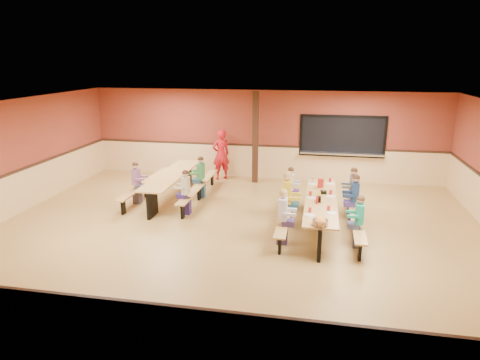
# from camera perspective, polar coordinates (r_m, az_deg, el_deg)

# --- Properties ---
(ground) EXTENTS (12.00, 12.00, 0.00)m
(ground) POSITION_cam_1_polar(r_m,az_deg,el_deg) (10.29, -0.68, -7.05)
(ground) COLOR olive
(ground) RESTS_ON ground
(room_envelope) EXTENTS (12.04, 10.04, 3.02)m
(room_envelope) POSITION_cam_1_polar(r_m,az_deg,el_deg) (10.04, -0.69, -3.43)
(room_envelope) COLOR brown
(room_envelope) RESTS_ON ground
(kitchen_pass_through) EXTENTS (2.78, 0.28, 1.38)m
(kitchen_pass_through) POSITION_cam_1_polar(r_m,az_deg,el_deg) (14.48, 13.47, 5.47)
(kitchen_pass_through) COLOR black
(kitchen_pass_through) RESTS_ON ground
(structural_post) EXTENTS (0.18, 0.18, 3.00)m
(structural_post) POSITION_cam_1_polar(r_m,az_deg,el_deg) (14.07, 2.06, 5.64)
(structural_post) COLOR black
(structural_post) RESTS_ON ground
(cafeteria_table_main) EXTENTS (1.91, 3.70, 0.74)m
(cafeteria_table_main) POSITION_cam_1_polar(r_m,az_deg,el_deg) (10.53, 10.69, -3.73)
(cafeteria_table_main) COLOR tan
(cafeteria_table_main) RESTS_ON ground
(cafeteria_table_second) EXTENTS (1.91, 3.70, 0.74)m
(cafeteria_table_second) POSITION_cam_1_polar(r_m,az_deg,el_deg) (12.77, -9.08, -0.12)
(cafeteria_table_second) COLOR tan
(cafeteria_table_second) RESTS_ON ground
(seated_child_white_left) EXTENTS (0.39, 0.32, 1.26)m
(seated_child_white_left) POSITION_cam_1_polar(r_m,az_deg,el_deg) (9.55, 5.71, -4.94)
(seated_child_white_left) COLOR silver
(seated_child_white_left) RESTS_ON ground
(seated_adult_yellow) EXTENTS (0.44, 0.36, 1.36)m
(seated_adult_yellow) POSITION_cam_1_polar(r_m,az_deg,el_deg) (10.59, 6.27, -2.53)
(seated_adult_yellow) COLOR gold
(seated_adult_yellow) RESTS_ON ground
(seated_child_grey_left) EXTENTS (0.35, 0.29, 1.17)m
(seated_child_grey_left) POSITION_cam_1_polar(r_m,az_deg,el_deg) (11.75, 6.73, -1.16)
(seated_child_grey_left) COLOR silver
(seated_child_grey_left) RESTS_ON ground
(seated_child_teal_right) EXTENTS (0.35, 0.29, 1.18)m
(seated_child_teal_right) POSITION_cam_1_polar(r_m,az_deg,el_deg) (9.69, 15.57, -5.43)
(seated_child_teal_right) COLOR #199375
(seated_child_teal_right) RESTS_ON ground
(seated_child_navy_right) EXTENTS (0.39, 0.32, 1.25)m
(seated_child_navy_right) POSITION_cam_1_polar(r_m,az_deg,el_deg) (11.05, 15.02, -2.51)
(seated_child_navy_right) COLOR navy
(seated_child_navy_right) RESTS_ON ground
(seated_child_char_right) EXTENTS (0.38, 0.31, 1.24)m
(seated_child_char_right) POSITION_cam_1_polar(r_m,az_deg,el_deg) (11.76, 14.78, -1.40)
(seated_child_char_right) COLOR #50535A
(seated_child_char_right) RESTS_ON ground
(seated_child_purple_sec) EXTENTS (0.36, 0.30, 1.19)m
(seated_child_purple_sec) POSITION_cam_1_polar(r_m,az_deg,el_deg) (12.49, -13.63, -0.41)
(seated_child_purple_sec) COLOR #81517B
(seated_child_purple_sec) RESTS_ON ground
(seated_child_green_sec) EXTENTS (0.38, 0.31, 1.23)m
(seated_child_green_sec) POSITION_cam_1_polar(r_m,az_deg,el_deg) (12.72, -5.23, 0.36)
(seated_child_green_sec) COLOR #337E47
(seated_child_green_sec) RESTS_ON ground
(seated_child_tan_sec) EXTENTS (0.36, 0.30, 1.19)m
(seated_child_tan_sec) POSITION_cam_1_polar(r_m,az_deg,el_deg) (11.39, -7.22, -1.67)
(seated_child_tan_sec) COLOR #BAB093
(seated_child_tan_sec) RESTS_ON ground
(standing_woman) EXTENTS (0.75, 0.70, 1.71)m
(standing_woman) POSITION_cam_1_polar(r_m,az_deg,el_deg) (14.56, -2.56, 3.41)
(standing_woman) COLOR red
(standing_woman) RESTS_ON ground
(punch_pitcher) EXTENTS (0.16, 0.16, 0.22)m
(punch_pitcher) POSITION_cam_1_polar(r_m,az_deg,el_deg) (11.44, 10.69, -0.41)
(punch_pitcher) COLOR #AD1D17
(punch_pitcher) RESTS_ON cafeteria_table_main
(chip_bowl) EXTENTS (0.32, 0.32, 0.15)m
(chip_bowl) POSITION_cam_1_polar(r_m,az_deg,el_deg) (8.88, 10.65, -5.52)
(chip_bowl) COLOR orange
(chip_bowl) RESTS_ON cafeteria_table_main
(napkin_dispenser) EXTENTS (0.10, 0.14, 0.13)m
(napkin_dispenser) POSITION_cam_1_polar(r_m,az_deg,el_deg) (10.28, 10.47, -2.55)
(napkin_dispenser) COLOR black
(napkin_dispenser) RESTS_ON cafeteria_table_main
(condiment_mustard) EXTENTS (0.06, 0.06, 0.17)m
(condiment_mustard) POSITION_cam_1_polar(r_m,az_deg,el_deg) (10.53, 10.55, -2.00)
(condiment_mustard) COLOR yellow
(condiment_mustard) RESTS_ON cafeteria_table_main
(condiment_ketchup) EXTENTS (0.06, 0.06, 0.17)m
(condiment_ketchup) POSITION_cam_1_polar(r_m,az_deg,el_deg) (10.16, 10.23, -2.66)
(condiment_ketchup) COLOR #B2140F
(condiment_ketchup) RESTS_ON cafeteria_table_main
(table_paddle) EXTENTS (0.16, 0.16, 0.56)m
(table_paddle) POSITION_cam_1_polar(r_m,az_deg,el_deg) (10.93, 11.09, -1.08)
(table_paddle) COLOR black
(table_paddle) RESTS_ON cafeteria_table_main
(place_settings) EXTENTS (0.65, 3.30, 0.11)m
(place_settings) POSITION_cam_1_polar(r_m,az_deg,el_deg) (10.44, 10.77, -2.34)
(place_settings) COLOR beige
(place_settings) RESTS_ON cafeteria_table_main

